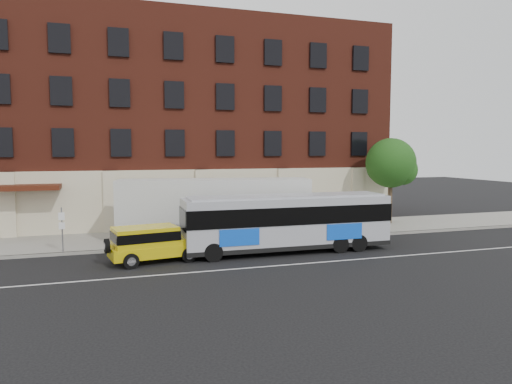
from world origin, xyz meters
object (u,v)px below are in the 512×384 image
object	(u,v)px
city_bus	(288,221)
shipping_container	(215,211)
sign_pole	(62,227)
yellow_suv	(151,242)
street_tree	(391,165)

from	to	relation	value
city_bus	shipping_container	xyz separation A→B (m)	(-3.12, 3.97, 0.16)
sign_pole	yellow_suv	bearing A→B (deg)	-35.43
street_tree	yellow_suv	bearing A→B (deg)	-160.21
yellow_suv	shipping_container	xyz separation A→B (m)	(4.11, 4.10, 0.85)
city_bus	shipping_container	bearing A→B (deg)	128.15
sign_pole	city_bus	xyz separation A→B (m)	(11.51, -2.91, 0.25)
city_bus	street_tree	bearing A→B (deg)	30.69
yellow_suv	shipping_container	world-z (taller)	shipping_container
sign_pole	yellow_suv	world-z (taller)	sign_pole
yellow_suv	shipping_container	size ratio (longest dim) A/B	0.41
street_tree	shipping_container	world-z (taller)	street_tree
shipping_container	sign_pole	bearing A→B (deg)	-172.85
sign_pole	city_bus	bearing A→B (deg)	-14.21
street_tree	city_bus	xyz separation A→B (m)	(-10.53, -6.25, -2.70)
city_bus	yellow_suv	xyz separation A→B (m)	(-7.22, -0.14, -0.69)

